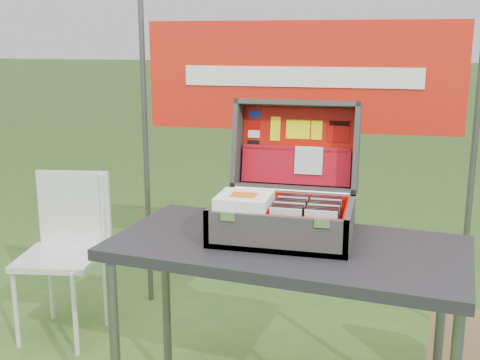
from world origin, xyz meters
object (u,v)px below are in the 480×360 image
(chair, at_px, (59,260))
(cardboard_box, at_px, (469,353))
(suitcase, at_px, (287,172))
(table, at_px, (285,342))

(chair, bearing_deg, cardboard_box, -9.96)
(suitcase, xyz_separation_m, chair, (-1.20, 0.41, -0.60))
(cardboard_box, bearing_deg, table, -135.33)
(table, relative_size, chair, 1.51)
(table, xyz_separation_m, suitcase, (-0.02, 0.11, 0.62))
(table, height_order, cardboard_box, table)
(suitcase, relative_size, cardboard_box, 1.43)
(table, xyz_separation_m, chair, (-1.23, 0.52, 0.02))
(suitcase, bearing_deg, cardboard_box, 27.17)
(suitcase, distance_m, cardboard_box, 1.18)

